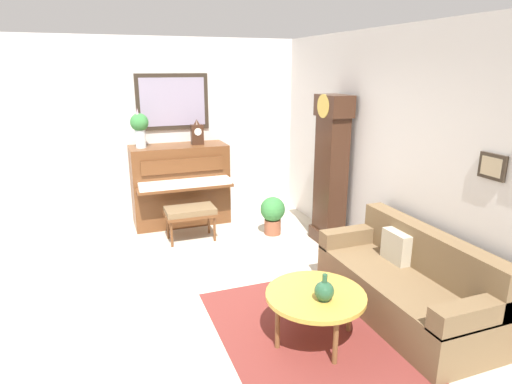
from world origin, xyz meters
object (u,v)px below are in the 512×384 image
at_px(piano, 180,184).
at_px(potted_plant, 273,213).
at_px(coffee_table, 316,297).
at_px(mantel_clock, 197,133).
at_px(piano_bench, 190,213).
at_px(grandfather_clock, 331,175).
at_px(green_jug, 324,291).
at_px(couch, 406,284).
at_px(flower_vase, 140,126).

bearing_deg(piano, potted_plant, 50.62).
bearing_deg(coffee_table, mantel_clock, -176.21).
bearing_deg(piano_bench, potted_plant, 80.70).
xyz_separation_m(piano_bench, grandfather_clock, (0.72, 1.79, 0.56)).
height_order(piano_bench, green_jug, green_jug).
xyz_separation_m(grandfather_clock, couch, (1.89, -0.21, -0.65)).
relative_size(mantel_clock, potted_plant, 0.68).
relative_size(flower_vase, green_jug, 2.42).
bearing_deg(flower_vase, green_jug, 16.75).
relative_size(flower_vase, potted_plant, 1.04).
height_order(couch, mantel_clock, mantel_clock).
xyz_separation_m(grandfather_clock, green_jug, (2.09, -1.24, -0.42)).
relative_size(mantel_clock, green_jug, 1.58).
height_order(piano, flower_vase, flower_vase).
xyz_separation_m(couch, flower_vase, (-3.36, -2.10, 1.23)).
relative_size(couch, potted_plant, 3.39).
height_order(flower_vase, green_jug, flower_vase).
height_order(couch, potted_plant, couch).
height_order(coffee_table, flower_vase, flower_vase).
bearing_deg(couch, piano, -155.16).
relative_size(piano_bench, couch, 0.37).
distance_m(couch, potted_plant, 2.46).
xyz_separation_m(piano_bench, couch, (2.61, 1.58, -0.09)).
xyz_separation_m(piano, coffee_table, (3.44, 0.52, -0.19)).
relative_size(coffee_table, green_jug, 3.67).
distance_m(piano, couch, 3.72).
xyz_separation_m(coffee_table, potted_plant, (-2.50, 0.63, -0.10)).
relative_size(green_jug, potted_plant, 0.43).
distance_m(coffee_table, mantel_clock, 3.58).
distance_m(green_jug, potted_plant, 2.71).
distance_m(mantel_clock, green_jug, 3.67).
relative_size(piano, mantel_clock, 3.79).
bearing_deg(flower_vase, piano_bench, 35.13).
bearing_deg(green_jug, piano, -171.58).
xyz_separation_m(piano, couch, (3.37, 1.56, -0.31)).
xyz_separation_m(grandfather_clock, potted_plant, (-0.53, -0.62, -0.64)).
relative_size(grandfather_clock, mantel_clock, 5.34).
relative_size(couch, flower_vase, 3.28).
distance_m(piano, potted_plant, 1.52).
xyz_separation_m(piano_bench, potted_plant, (0.19, 1.17, -0.08)).
xyz_separation_m(piano, mantel_clock, (0.00, 0.29, 0.78)).
relative_size(piano_bench, mantel_clock, 1.84).
relative_size(couch, mantel_clock, 5.00).
height_order(piano_bench, flower_vase, flower_vase).
relative_size(couch, green_jug, 7.92).
distance_m(grandfather_clock, green_jug, 2.47).
bearing_deg(grandfather_clock, mantel_clock, -134.93).
height_order(coffee_table, green_jug, green_jug).
xyz_separation_m(flower_vase, green_jug, (3.57, 1.07, -1.00)).
distance_m(piano_bench, grandfather_clock, 2.01).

